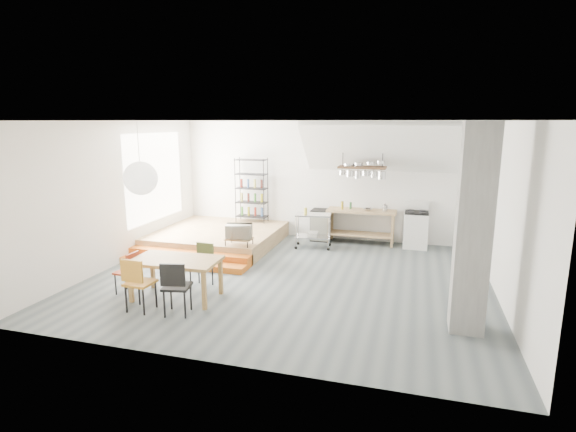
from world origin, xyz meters
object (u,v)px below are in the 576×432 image
(rolling_cart, at_px, (313,226))
(stove, at_px, (416,229))
(dining_table, at_px, (176,263))
(mini_fridge, at_px, (321,225))

(rolling_cart, bearing_deg, stove, 9.79)
(dining_table, distance_m, rolling_cart, 4.31)
(mini_fridge, bearing_deg, dining_table, -109.28)
(dining_table, bearing_deg, stove, 46.32)
(rolling_cart, distance_m, mini_fridge, 0.83)
(dining_table, bearing_deg, mini_fridge, 68.36)
(stove, bearing_deg, rolling_cart, -163.06)
(dining_table, relative_size, mini_fridge, 1.89)
(rolling_cart, bearing_deg, mini_fridge, 80.59)
(dining_table, height_order, rolling_cart, rolling_cart)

